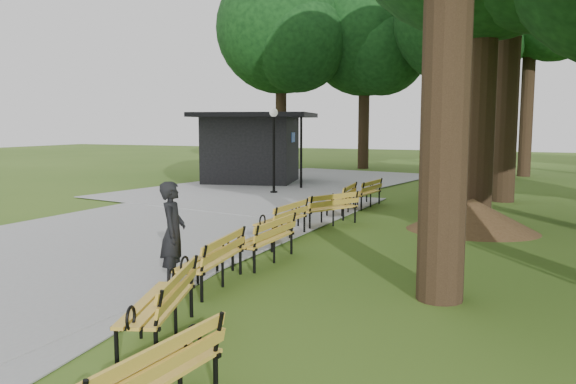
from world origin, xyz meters
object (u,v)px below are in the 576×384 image
at_px(kiosk, 251,148).
at_px(bench_5, 327,208).
at_px(bench_3, 264,239).
at_px(person, 173,233).
at_px(bench_1, 158,304).
at_px(bench_4, 281,220).
at_px(bench_7, 364,193).
at_px(bench_0, 138,382).
at_px(lamp_post, 274,133).
at_px(bench_2, 210,260).
at_px(bench_6, 341,198).
at_px(dirt_mound, 472,215).

xyz_separation_m(kiosk, bench_5, (6.77, -8.99, -1.12)).
bearing_deg(bench_3, person, -20.11).
xyz_separation_m(bench_1, bench_4, (-1.10, 6.24, 0.00)).
bearing_deg(bench_4, bench_7, 179.02).
height_order(bench_1, bench_3, same).
distance_m(bench_0, bench_5, 10.40).
xyz_separation_m(lamp_post, bench_2, (4.22, -11.72, -1.87)).
height_order(bench_1, bench_6, same).
distance_m(bench_3, bench_4, 2.22).
bearing_deg(kiosk, lamp_post, -64.96).
bearing_deg(bench_3, bench_0, 16.35).
distance_m(bench_2, bench_6, 8.22).
relative_size(person, bench_4, 0.90).
height_order(lamp_post, bench_3, lamp_post).
relative_size(bench_1, bench_4, 1.00).
relative_size(kiosk, bench_2, 2.62).
distance_m(dirt_mound, bench_3, 5.96).
bearing_deg(bench_0, bench_3, -159.08).
xyz_separation_m(bench_0, bench_5, (-1.87, 10.23, 0.00)).
height_order(bench_2, bench_7, same).
distance_m(lamp_post, bench_7, 4.86).
bearing_deg(bench_0, bench_4, -159.17).
bearing_deg(bench_5, bench_6, -145.11).
bearing_deg(bench_5, bench_0, 36.97).
relative_size(kiosk, bench_1, 2.62).
bearing_deg(person, bench_2, -105.52).
bearing_deg(bench_1, bench_2, 175.77).
height_order(person, kiosk, kiosk).
distance_m(bench_5, bench_7, 3.67).
relative_size(person, dirt_mound, 0.64).
relative_size(person, bench_7, 0.90).
height_order(kiosk, bench_3, kiosk).
height_order(bench_0, bench_5, same).
relative_size(kiosk, bench_7, 2.62).
xyz_separation_m(bench_1, bench_6, (-1.04, 10.47, 0.00)).
distance_m(lamp_post, bench_6, 5.50).
relative_size(person, bench_3, 0.90).
height_order(person, bench_5, person).
xyz_separation_m(lamp_post, bench_3, (4.31, -9.88, -1.87)).
distance_m(bench_6, bench_7, 1.61).
bearing_deg(bench_4, bench_1, 12.30).
distance_m(bench_2, bench_3, 1.84).
bearing_deg(person, lamp_post, -6.16).
bearing_deg(bench_0, bench_5, -164.29).
relative_size(bench_0, bench_7, 1.00).
xyz_separation_m(bench_2, bench_6, (-0.43, 8.21, 0.00)).
distance_m(dirt_mound, bench_7, 4.70).
relative_size(dirt_mound, bench_2, 1.41).
height_order(lamp_post, bench_0, lamp_post).
bearing_deg(person, bench_6, -24.52).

